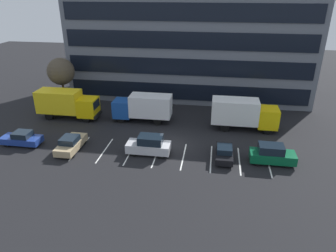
{
  "coord_description": "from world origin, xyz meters",
  "views": [
    {
      "loc": [
        4.11,
        -30.11,
        16.0
      ],
      "look_at": [
        -0.85,
        1.63,
        1.4
      ],
      "focal_mm": 33.32,
      "sensor_mm": 36.0,
      "label": 1
    }
  ],
  "objects_px": {
    "box_truck_yellow": "(243,113)",
    "sedan_navy": "(22,139)",
    "sedan_tan": "(71,144)",
    "sedan_black": "(224,153)",
    "box_truck_yellow_all": "(67,103)",
    "box_truck_blue": "(143,107)",
    "suv_forest": "(272,154)",
    "suv_silver": "(149,145)",
    "bare_tree": "(61,72)"
  },
  "relations": [
    {
      "from": "box_truck_blue",
      "to": "sedan_tan",
      "type": "xyz_separation_m",
      "value": [
        -5.85,
        -8.76,
        -1.2
      ]
    },
    {
      "from": "box_truck_blue",
      "to": "sedan_navy",
      "type": "distance_m",
      "value": 14.45
    },
    {
      "from": "box_truck_yellow",
      "to": "sedan_navy",
      "type": "distance_m",
      "value": 25.3
    },
    {
      "from": "box_truck_blue",
      "to": "suv_forest",
      "type": "height_order",
      "value": "box_truck_blue"
    },
    {
      "from": "box_truck_yellow",
      "to": "sedan_navy",
      "type": "xyz_separation_m",
      "value": [
        -23.99,
        -7.9,
        -1.35
      ]
    },
    {
      "from": "box_truck_yellow_all",
      "to": "sedan_black",
      "type": "xyz_separation_m",
      "value": [
        20.16,
        -7.59,
        -1.39
      ]
    },
    {
      "from": "sedan_black",
      "to": "box_truck_yellow_all",
      "type": "bearing_deg",
      "value": 159.36
    },
    {
      "from": "bare_tree",
      "to": "box_truck_yellow_all",
      "type": "bearing_deg",
      "value": -59.83
    },
    {
      "from": "sedan_navy",
      "to": "suv_silver",
      "type": "relative_size",
      "value": 0.96
    },
    {
      "from": "sedan_navy",
      "to": "suv_silver",
      "type": "height_order",
      "value": "suv_silver"
    },
    {
      "from": "box_truck_yellow_all",
      "to": "sedan_tan",
      "type": "bearing_deg",
      "value": -63.09
    },
    {
      "from": "sedan_tan",
      "to": "suv_silver",
      "type": "xyz_separation_m",
      "value": [
        8.31,
        0.53,
        0.22
      ]
    },
    {
      "from": "box_truck_blue",
      "to": "suv_silver",
      "type": "height_order",
      "value": "box_truck_blue"
    },
    {
      "from": "sedan_tan",
      "to": "suv_silver",
      "type": "distance_m",
      "value": 8.33
    },
    {
      "from": "box_truck_blue",
      "to": "suv_forest",
      "type": "bearing_deg",
      "value": -29.21
    },
    {
      "from": "box_truck_blue",
      "to": "suv_silver",
      "type": "relative_size",
      "value": 1.68
    },
    {
      "from": "box_truck_yellow",
      "to": "sedan_black",
      "type": "bearing_deg",
      "value": -106.15
    },
    {
      "from": "sedan_navy",
      "to": "suv_silver",
      "type": "bearing_deg",
      "value": 0.74
    },
    {
      "from": "box_truck_yellow_all",
      "to": "sedan_navy",
      "type": "relative_size",
      "value": 1.85
    },
    {
      "from": "box_truck_yellow",
      "to": "suv_silver",
      "type": "relative_size",
      "value": 1.77
    },
    {
      "from": "box_truck_blue",
      "to": "box_truck_yellow_all",
      "type": "bearing_deg",
      "value": -177.22
    },
    {
      "from": "suv_forest",
      "to": "box_truck_yellow_all",
      "type": "bearing_deg",
      "value": 162.66
    },
    {
      "from": "box_truck_blue",
      "to": "sedan_navy",
      "type": "bearing_deg",
      "value": -144.24
    },
    {
      "from": "box_truck_blue",
      "to": "bare_tree",
      "type": "height_order",
      "value": "bare_tree"
    },
    {
      "from": "sedan_navy",
      "to": "suv_silver",
      "type": "xyz_separation_m",
      "value": [
        14.15,
        0.18,
        0.25
      ]
    },
    {
      "from": "box_truck_blue",
      "to": "bare_tree",
      "type": "xyz_separation_m",
      "value": [
        -12.35,
        3.48,
        3.13
      ]
    },
    {
      "from": "suv_forest",
      "to": "bare_tree",
      "type": "height_order",
      "value": "bare_tree"
    },
    {
      "from": "box_truck_yellow_all",
      "to": "box_truck_blue",
      "type": "bearing_deg",
      "value": 2.78
    },
    {
      "from": "sedan_tan",
      "to": "suv_silver",
      "type": "bearing_deg",
      "value": 3.63
    },
    {
      "from": "box_truck_yellow",
      "to": "suv_forest",
      "type": "distance_m",
      "value": 8.14
    },
    {
      "from": "box_truck_yellow",
      "to": "sedan_black",
      "type": "xyz_separation_m",
      "value": [
        -2.19,
        -7.57,
        -1.4
      ]
    },
    {
      "from": "box_truck_blue",
      "to": "box_truck_yellow",
      "type": "height_order",
      "value": "box_truck_yellow"
    },
    {
      "from": "suv_forest",
      "to": "sedan_black",
      "type": "distance_m",
      "value": 4.58
    },
    {
      "from": "suv_silver",
      "to": "sedan_black",
      "type": "xyz_separation_m",
      "value": [
        7.65,
        0.15,
        -0.3
      ]
    },
    {
      "from": "box_truck_yellow",
      "to": "suv_forest",
      "type": "xyz_separation_m",
      "value": [
        2.37,
        -7.7,
        -1.13
      ]
    },
    {
      "from": "sedan_navy",
      "to": "sedan_tan",
      "type": "bearing_deg",
      "value": -3.4
    },
    {
      "from": "box_truck_blue",
      "to": "box_truck_yellow",
      "type": "xyz_separation_m",
      "value": [
        12.31,
        -0.51,
        0.11
      ]
    },
    {
      "from": "suv_silver",
      "to": "sedan_navy",
      "type": "bearing_deg",
      "value": -179.26
    },
    {
      "from": "suv_forest",
      "to": "bare_tree",
      "type": "relative_size",
      "value": 0.62
    },
    {
      "from": "box_truck_yellow",
      "to": "sedan_tan",
      "type": "height_order",
      "value": "box_truck_yellow"
    },
    {
      "from": "suv_forest",
      "to": "sedan_tan",
      "type": "xyz_separation_m",
      "value": [
        -20.53,
        -0.55,
        -0.19
      ]
    },
    {
      "from": "box_truck_yellow",
      "to": "box_truck_yellow_all",
      "type": "relative_size",
      "value": 1.0
    },
    {
      "from": "suv_forest",
      "to": "bare_tree",
      "type": "distance_m",
      "value": 29.75
    },
    {
      "from": "sedan_navy",
      "to": "suv_silver",
      "type": "distance_m",
      "value": 14.15
    },
    {
      "from": "box_truck_yellow_all",
      "to": "sedan_navy",
      "type": "bearing_deg",
      "value": -101.67
    },
    {
      "from": "box_truck_blue",
      "to": "bare_tree",
      "type": "relative_size",
      "value": 1.08
    },
    {
      "from": "box_truck_yellow_all",
      "to": "sedan_tan",
      "type": "relative_size",
      "value": 1.78
    },
    {
      "from": "box_truck_blue",
      "to": "sedan_navy",
      "type": "xyz_separation_m",
      "value": [
        -11.68,
        -8.41,
        -1.23
      ]
    },
    {
      "from": "sedan_tan",
      "to": "box_truck_yellow",
      "type": "bearing_deg",
      "value": 24.44
    },
    {
      "from": "box_truck_yellow",
      "to": "box_truck_yellow_all",
      "type": "height_order",
      "value": "box_truck_yellow"
    }
  ]
}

